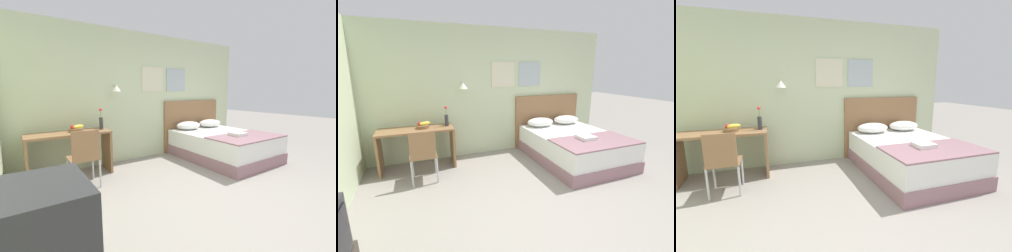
# 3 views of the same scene
# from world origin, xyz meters

# --- Properties ---
(ground_plane) EXTENTS (24.00, 24.00, 0.00)m
(ground_plane) POSITION_xyz_m (0.00, 0.00, 0.00)
(ground_plane) COLOR gray
(wall_back) EXTENTS (5.61, 0.31, 2.65)m
(wall_back) POSITION_xyz_m (0.01, 2.56, 1.33)
(wall_back) COLOR beige
(wall_back) RESTS_ON ground_plane
(bed) EXTENTS (1.54, 2.03, 0.56)m
(bed) POSITION_xyz_m (1.47, 1.46, 0.28)
(bed) COLOR gray
(bed) RESTS_ON ground_plane
(headboard) EXTENTS (1.66, 0.06, 1.22)m
(headboard) POSITION_xyz_m (1.47, 2.50, 0.61)
(headboard) COLOR #8E6642
(headboard) RESTS_ON ground_plane
(pillow_left) EXTENTS (0.61, 0.42, 0.19)m
(pillow_left) POSITION_xyz_m (1.13, 2.21, 0.65)
(pillow_left) COLOR white
(pillow_left) RESTS_ON bed
(pillow_right) EXTENTS (0.61, 0.42, 0.19)m
(pillow_right) POSITION_xyz_m (1.82, 2.21, 0.65)
(pillow_right) COLOR white
(pillow_right) RESTS_ON bed
(throw_blanket) EXTENTS (1.49, 0.81, 0.02)m
(throw_blanket) POSITION_xyz_m (1.47, 0.87, 0.57)
(throw_blanket) COLOR gray
(throw_blanket) RESTS_ON bed
(folded_towel_near_foot) EXTENTS (0.28, 0.28, 0.06)m
(folded_towel_near_foot) POSITION_xyz_m (1.38, 1.01, 0.62)
(folded_towel_near_foot) COLOR white
(folded_towel_near_foot) RESTS_ON throw_blanket
(desk) EXTENTS (1.31, 0.53, 0.76)m
(desk) POSITION_xyz_m (-1.48, 2.19, 0.54)
(desk) COLOR #8E6642
(desk) RESTS_ON ground_plane
(desk_chair) EXTENTS (0.42, 0.42, 0.89)m
(desk_chair) POSITION_xyz_m (-1.40, 1.56, 0.52)
(desk_chair) COLOR #8E6642
(desk_chair) RESTS_ON ground_plane
(fruit_bowl) EXTENTS (0.26, 0.23, 0.12)m
(fruit_bowl) POSITION_xyz_m (-1.35, 2.20, 0.81)
(fruit_bowl) COLOR brown
(fruit_bowl) RESTS_ON desk
(flower_vase) EXTENTS (0.07, 0.07, 0.38)m
(flower_vase) POSITION_xyz_m (-0.92, 2.20, 0.91)
(flower_vase) COLOR #333338
(flower_vase) RESTS_ON desk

